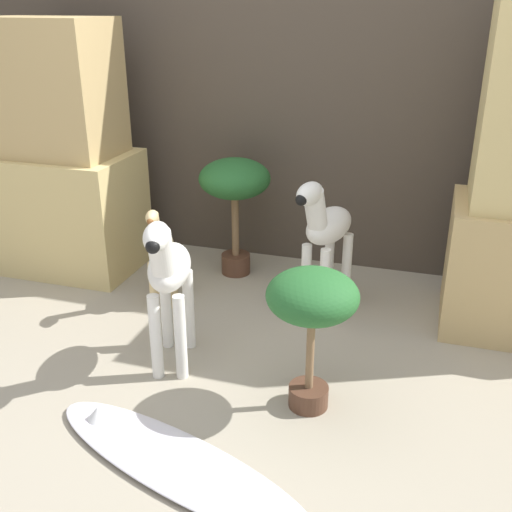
{
  "coord_description": "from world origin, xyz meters",
  "views": [
    {
      "loc": [
        0.76,
        -1.66,
        1.46
      ],
      "look_at": [
        0.02,
        0.71,
        0.39
      ],
      "focal_mm": 42.0,
      "sensor_mm": 36.0,
      "label": 1
    }
  ],
  "objects": [
    {
      "name": "ground_plane",
      "position": [
        0.0,
        0.0,
        0.0
      ],
      "size": [
        14.0,
        14.0,
        0.0
      ],
      "primitive_type": "plane",
      "color": "#9E937F"
    },
    {
      "name": "wall_back",
      "position": [
        0.0,
        1.67,
        1.1
      ],
      "size": [
        6.4,
        0.08,
        2.2
      ],
      "color": "#473D33",
      "rests_on": "ground_plane"
    },
    {
      "name": "rock_pillar_left",
      "position": [
        -1.24,
        1.14,
        0.63
      ],
      "size": [
        0.78,
        0.54,
        1.38
      ],
      "color": "#D1B775",
      "rests_on": "ground_plane"
    },
    {
      "name": "zebra_right",
      "position": [
        0.28,
        1.02,
        0.43
      ],
      "size": [
        0.26,
        0.48,
        0.72
      ],
      "color": "white",
      "rests_on": "ground_plane"
    },
    {
      "name": "zebra_left",
      "position": [
        -0.23,
        0.34,
        0.43
      ],
      "size": [
        0.25,
        0.49,
        0.72
      ],
      "color": "white",
      "rests_on": "ground_plane"
    },
    {
      "name": "giraffe_figurine",
      "position": [
        -0.53,
        0.87,
        0.29
      ],
      "size": [
        0.19,
        0.36,
        0.56
      ],
      "color": "#E0C184",
      "rests_on": "ground_plane"
    },
    {
      "name": "potted_palm_front",
      "position": [
        -0.29,
        1.33,
        0.52
      ],
      "size": [
        0.39,
        0.39,
        0.67
      ],
      "color": "#513323",
      "rests_on": "ground_plane"
    },
    {
      "name": "potted_palm_back",
      "position": [
        0.38,
        0.24,
        0.44
      ],
      "size": [
        0.34,
        0.34,
        0.57
      ],
      "color": "#513323",
      "rests_on": "ground_plane"
    },
    {
      "name": "surfboard",
      "position": [
        0.02,
        -0.22,
        0.02
      ],
      "size": [
        1.13,
        0.59,
        0.08
      ],
      "color": "silver",
      "rests_on": "ground_plane"
    }
  ]
}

